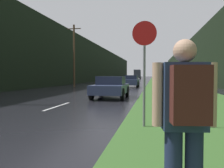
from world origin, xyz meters
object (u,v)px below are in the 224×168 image
at_px(car_passing_far, 131,81).
at_px(delivery_truck, 137,74).
at_px(stop_sign, 144,63).
at_px(car_passing_near, 111,87).
at_px(hitchhiker_with_backpack, 185,119).

bearing_deg(car_passing_far, delivery_truck, -86.96).
bearing_deg(stop_sign, car_passing_far, 96.28).
xyz_separation_m(stop_sign, car_passing_far, (-2.43, 22.10, -1.07)).
xyz_separation_m(car_passing_near, car_passing_far, (-0.00, 13.89, 0.03)).
xyz_separation_m(car_passing_near, delivery_truck, (-3.52, 80.07, 1.19)).
bearing_deg(car_passing_far, hitchhiker_with_backpack, 96.46).
distance_m(stop_sign, delivery_truck, 88.49).
relative_size(car_passing_near, delivery_truck, 0.54).
bearing_deg(delivery_truck, car_passing_near, -87.48).
bearing_deg(car_passing_near, stop_sign, 106.50).
relative_size(car_passing_near, car_passing_far, 1.01).
bearing_deg(car_passing_near, hitchhiker_with_backpack, 103.42).
bearing_deg(car_passing_far, car_passing_near, 90.00).
height_order(stop_sign, delivery_truck, delivery_truck).
height_order(stop_sign, car_passing_near, stop_sign).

